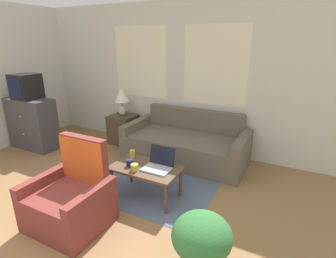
% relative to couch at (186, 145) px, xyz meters
% --- Properties ---
extents(wall_back, '(6.84, 0.06, 2.60)m').
position_rel_couch_xyz_m(wall_back, '(-0.36, 0.49, 1.05)').
color(wall_back, silver).
rests_on(wall_back, ground_plane).
extents(rug, '(1.59, 2.06, 0.01)m').
position_rel_couch_xyz_m(rug, '(-0.01, -0.68, -0.25)').
color(rug, slate).
rests_on(rug, ground_plane).
extents(couch, '(2.03, 0.94, 0.81)m').
position_rel_couch_xyz_m(couch, '(0.00, 0.00, 0.00)').
color(couch, '#665B4C').
rests_on(couch, ground_plane).
extents(armchair, '(0.81, 0.70, 0.95)m').
position_rel_couch_xyz_m(armchair, '(-0.46, -2.10, 0.02)').
color(armchair, brown).
rests_on(armchair, ground_plane).
extents(tv_dresser, '(0.92, 0.43, 0.95)m').
position_rel_couch_xyz_m(tv_dresser, '(-2.77, -0.84, 0.22)').
color(tv_dresser, '#424247').
rests_on(tv_dresser, ground_plane).
extents(television, '(0.41, 0.42, 0.44)m').
position_rel_couch_xyz_m(television, '(-2.77, -0.84, 0.91)').
color(television, black).
rests_on(television, tv_dresser).
extents(side_table, '(0.47, 0.47, 0.56)m').
position_rel_couch_xyz_m(side_table, '(-1.43, 0.14, 0.02)').
color(side_table, '#4C3D2D').
rests_on(side_table, ground_plane).
extents(table_lamp, '(0.29, 0.29, 0.53)m').
position_rel_couch_xyz_m(table_lamp, '(-1.43, 0.14, 0.65)').
color(table_lamp, beige).
rests_on(table_lamp, side_table).
extents(coffee_table, '(0.88, 0.52, 0.42)m').
position_rel_couch_xyz_m(coffee_table, '(-0.01, -1.29, 0.11)').
color(coffee_table, brown).
rests_on(coffee_table, ground_plane).
extents(laptop, '(0.35, 0.31, 0.25)m').
position_rel_couch_xyz_m(laptop, '(0.15, -1.24, 0.22)').
color(laptop, '#B7B7BC').
rests_on(laptop, coffee_table).
extents(cup_navy, '(0.07, 0.07, 0.10)m').
position_rel_couch_xyz_m(cup_navy, '(-0.33, -1.12, 0.21)').
color(cup_navy, gold).
rests_on(cup_navy, coffee_table).
extents(cup_yellow, '(0.09, 0.09, 0.09)m').
position_rel_couch_xyz_m(cup_yellow, '(-0.21, -1.35, 0.21)').
color(cup_yellow, '#191E4C').
rests_on(cup_yellow, coffee_table).
extents(cup_white, '(0.09, 0.09, 0.08)m').
position_rel_couch_xyz_m(cup_white, '(-0.09, -1.43, 0.20)').
color(cup_white, gold).
rests_on(cup_white, coffee_table).
extents(potted_plant, '(0.51, 0.51, 0.60)m').
position_rel_couch_xyz_m(potted_plant, '(1.05, -2.11, 0.10)').
color(potted_plant, '#996B42').
rests_on(potted_plant, ground_plane).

